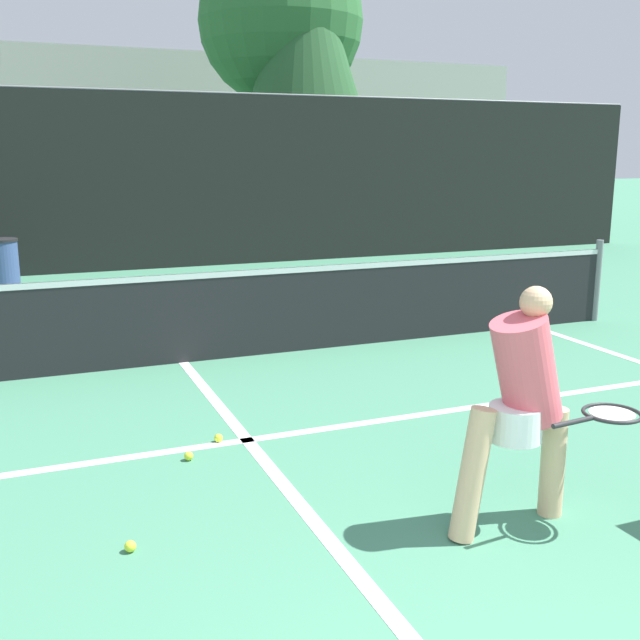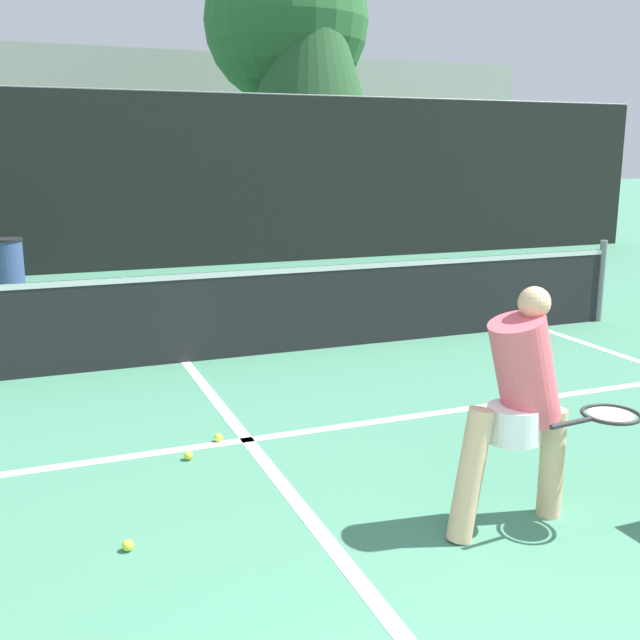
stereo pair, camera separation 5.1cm
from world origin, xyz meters
The scene contains 13 objects.
court_service_line centered at (0.00, 4.05, 0.00)m, with size 8.25×0.10×0.01m, color white.
court_center_mark centered at (0.00, 3.57, 0.00)m, with size 0.10×5.71×0.01m, color white.
net centered at (0.00, 6.43, 0.51)m, with size 11.09×0.09×1.07m.
fence_back centered at (0.00, 13.22, 1.65)m, with size 24.00×0.06×3.31m.
player_practicing centered at (1.12, 2.16, 0.78)m, with size 1.16×0.56×1.45m.
tennis_ball_scattered_1 centered at (-1.08, 2.70, 0.03)m, with size 0.07×0.07×0.07m, color #D1E033.
tennis_ball_scattered_3 centered at (-0.50, 3.84, 0.03)m, with size 0.07×0.07×0.07m, color #D1E033.
tennis_ball_scattered_4 centered at (-0.21, 4.10, 0.03)m, with size 0.07×0.07×0.07m, color #D1E033.
trash_bin centered at (-1.80, 11.73, 0.42)m, with size 0.55×0.55×0.84m.
parked_car centered at (3.47, 16.53, 0.64)m, with size 1.83×4.00×1.50m.
tree_west centered at (5.85, 18.13, 5.71)m, with size 3.03×3.03×8.09m.
tree_mid centered at (5.64, 19.39, 5.68)m, with size 4.52×4.52×7.95m.
building_far centered at (0.00, 27.45, 2.86)m, with size 36.00×2.40×5.71m, color #B2ADA3.
Camera 1 is at (-1.51, -1.21, 2.18)m, focal length 42.00 mm.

